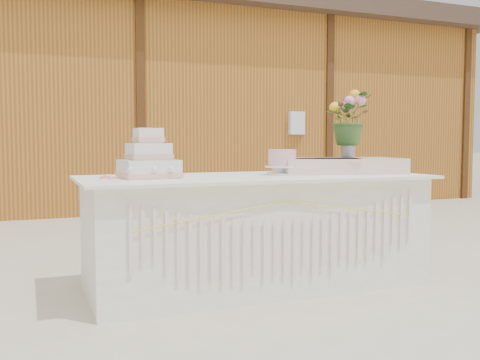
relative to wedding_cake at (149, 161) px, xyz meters
The scene contains 9 objects.
ground 1.15m from the wedding_cake, ahead, with size 80.00×80.00×0.00m, color beige.
barn 6.06m from the wedding_cake, 83.00° to the left, with size 12.60×4.60×3.30m.
cake_table 0.89m from the wedding_cake, ahead, with size 2.40×1.00×0.77m.
wedding_cake is the anchor object (origin of this frame).
pink_cake_stand 0.95m from the wedding_cake, ahead, with size 0.25×0.25×0.18m.
satin_runner 1.44m from the wedding_cake, ahead, with size 0.90×0.52×0.11m, color beige.
flower_vase 1.55m from the wedding_cake, ahead, with size 0.10×0.10×0.14m, color #ACACB1.
bouquet 1.59m from the wedding_cake, ahead, with size 0.36×0.31×0.40m, color #365B24.
loose_flowers 0.31m from the wedding_cake, 154.81° to the left, with size 0.13×0.31×0.02m, color pink, non-canonical shape.
Camera 1 is at (-1.47, -3.39, 1.00)m, focal length 40.00 mm.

